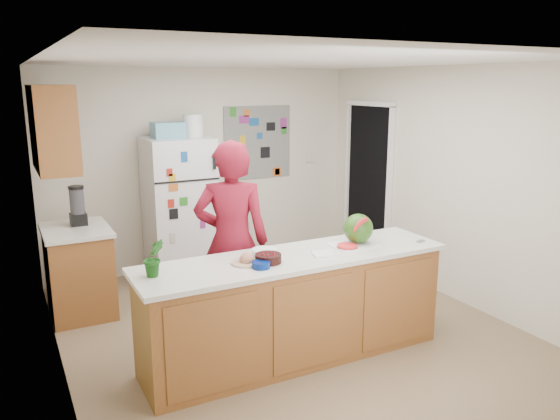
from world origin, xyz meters
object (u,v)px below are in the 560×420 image
person (232,242)px  watermelon (358,228)px  cherry_bowl (268,258)px  refrigerator (180,209)px

person → watermelon: person is taller
watermelon → cherry_bowl: bearing=-174.2°
cherry_bowl → refrigerator: bearing=89.4°
cherry_bowl → person: bearing=93.8°
person → watermelon: (0.97, -0.56, 0.14)m
refrigerator → person: 1.79m
person → watermelon: bearing=174.3°
refrigerator → person: person is taller
refrigerator → person: (-0.07, -1.78, 0.07)m
refrigerator → watermelon: size_ratio=6.49×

